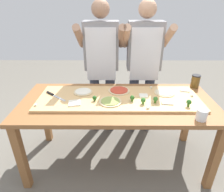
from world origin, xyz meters
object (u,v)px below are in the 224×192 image
pizza_whole_pesto_green (110,101)px  pizza_slice_near_left (144,96)px  broccoli_floret_center_left (143,100)px  sauce_jar (195,81)px  pizza_whole_cheese_artichoke (164,93)px  cook_right (144,61)px  cheese_crumble_a (36,105)px  cheese_crumble_d (192,96)px  cheese_crumble_b (151,87)px  pizza_slice_center (167,102)px  broccoli_floret_front_mid (132,98)px  pizza_whole_tomato_red (119,90)px  flour_cup (202,115)px  pizza_slice_near_right (185,90)px  chefs_knife (53,95)px  pizza_whole_white_garlic (83,92)px  broccoli_floret_front_right (189,102)px  cheese_crumble_c (148,108)px  prep_table (117,109)px  pizza_slice_far_left (75,103)px  broccoli_floret_center_right (155,99)px  broccoli_floret_back_mid (95,98)px  cook_left (102,61)px

pizza_whole_pesto_green → pizza_slice_near_left: pizza_whole_pesto_green is taller
broccoli_floret_center_left → sauce_jar: (0.64, 0.44, 0.01)m
pizza_whole_cheese_artichoke → cook_right: bearing=108.2°
cheese_crumble_a → cheese_crumble_d: 1.50m
cheese_crumble_d → cheese_crumble_b: bearing=153.2°
pizza_slice_center → cook_right: (-0.14, 0.67, 0.19)m
broccoli_floret_front_mid → cheese_crumble_d: 0.62m
pizza_whole_tomato_red → cheese_crumble_a: size_ratio=12.06×
flour_cup → pizza_whole_tomato_red: bearing=143.3°
pizza_slice_near_right → cook_right: 0.60m
pizza_slice_near_right → pizza_whole_pesto_green: bearing=-161.2°
chefs_knife → cheese_crumble_b: size_ratio=12.11×
cook_right → pizza_whole_white_garlic: bearing=-145.8°
pizza_slice_center → pizza_slice_near_right: same height
broccoli_floret_front_right → cheese_crumble_c: bearing=-173.2°
chefs_knife → broccoli_floret_center_left: 0.90m
pizza_whole_tomato_red → cheese_crumble_d: (0.72, -0.12, 0.00)m
pizza_slice_near_right → prep_table: bearing=-165.0°
flour_cup → pizza_slice_far_left: bearing=168.3°
pizza_whole_pesto_green → sauce_jar: bearing=23.1°
pizza_slice_far_left → cheese_crumble_d: bearing=7.6°
pizza_slice_far_left → sauce_jar: size_ratio=0.76×
pizza_whole_cheese_artichoke → pizza_slice_center: 0.19m
cheese_crumble_d → flour_cup: 0.38m
pizza_whole_tomato_red → flour_cup: (0.66, -0.49, 0.01)m
pizza_slice_far_left → prep_table: bearing=14.7°
cheese_crumble_c → pizza_slice_near_left: bearing=91.1°
pizza_slice_center → pizza_whole_tomato_red: bearing=151.8°
pizza_whole_white_garlic → cook_right: (0.68, 0.46, 0.19)m
pizza_whole_white_garlic → cheese_crumble_d: 1.10m
pizza_slice_center → broccoli_floret_front_right: size_ratio=1.56×
broccoli_floret_center_right → pizza_whole_pesto_green: bearing=178.5°
broccoli_floret_front_mid → flour_cup: 0.61m
pizza_slice_near_left → cheese_crumble_a: bearing=-168.9°
pizza_slice_center → broccoli_floret_back_mid: broccoli_floret_back_mid is taller
cheese_crumble_a → cook_left: size_ratio=0.01×
broccoli_floret_back_mid → pizza_whole_white_garlic: bearing=126.4°
prep_table → cheese_crumble_c: 0.35m
broccoli_floret_center_left → cheese_crumble_c: bearing=-69.8°
pizza_whole_cheese_artichoke → broccoli_floret_back_mid: (-0.70, -0.17, 0.02)m
cheese_crumble_c → broccoli_floret_front_mid: bearing=132.3°
chefs_knife → pizza_whole_cheese_artichoke: 1.13m
flour_cup → sauce_jar: 0.68m
cheese_crumble_b → broccoli_floret_back_mid: bearing=-153.8°
cheese_crumble_a → cheese_crumble_b: cheese_crumble_b is taller
pizza_whole_tomato_red → cheese_crumble_a: 0.83m
chefs_knife → broccoli_floret_front_mid: size_ratio=4.09×
pizza_slice_center → broccoli_floret_center_right: (-0.12, -0.01, 0.03)m
flour_cup → pizza_slice_center: bearing=130.4°
broccoli_floret_front_right → cheese_crumble_d: size_ratio=3.56×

